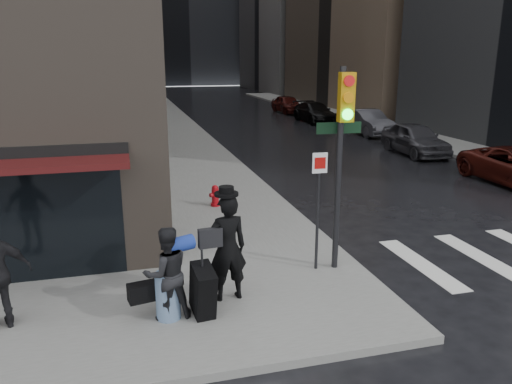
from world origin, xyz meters
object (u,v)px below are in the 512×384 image
man_jeans (166,273)px  traffic_light (340,143)px  parked_car_3 (315,112)px  parked_car_1 (415,139)px  parked_car_4 (288,104)px  man_overcoat (222,255)px  fire_hydrant (215,197)px  parked_car_2 (367,122)px

man_jeans → traffic_light: (3.67, 1.17, 1.90)m
traffic_light → parked_car_3: size_ratio=0.89×
parked_car_1 → parked_car_4: 18.80m
man_overcoat → parked_car_1: (11.95, 12.62, -0.34)m
fire_hydrant → parked_car_4: bearing=66.9°
man_jeans → traffic_light: traffic_light is taller
man_overcoat → traffic_light: size_ratio=0.53×
traffic_light → parked_car_3: 26.07m
traffic_light → parked_car_2: (10.04, 18.05, -2.15)m
traffic_light → parked_car_3: (9.14, 24.31, -2.20)m
fire_hydrant → parked_car_3: parked_car_3 is taller
parked_car_3 → parked_car_4: bearing=88.2°
man_jeans → parked_car_2: man_jeans is taller
man_jeans → man_overcoat: bearing=-173.7°
parked_car_3 → traffic_light: bearing=-112.1°
man_jeans → parked_car_3: size_ratio=0.35×
fire_hydrant → man_overcoat: bearing=-99.2°
fire_hydrant → parked_car_1: parked_car_1 is taller
parked_car_1 → parked_car_2: (0.71, 6.27, -0.01)m
man_overcoat → fire_hydrant: (0.99, 6.13, -0.65)m
man_jeans → traffic_light: bearing=-173.5°
traffic_light → parked_car_1: traffic_light is taller
man_overcoat → traffic_light: 3.29m
man_overcoat → parked_car_1: 17.39m
parked_car_2 → parked_car_3: bearing=97.8°
parked_car_2 → man_overcoat: bearing=-124.2°
fire_hydrant → parked_car_2: parked_car_2 is taller
fire_hydrant → parked_car_1: size_ratio=0.15×
parked_car_4 → man_jeans: bearing=-114.8°
parked_car_4 → parked_car_2: bearing=-88.9°
fire_hydrant → man_jeans: bearing=-107.5°
man_jeans → parked_car_4: size_ratio=0.40×
traffic_light → parked_car_4: 32.00m
fire_hydrant → parked_car_1: 12.74m
traffic_light → fire_hydrant: traffic_light is taller
parked_car_1 → parked_car_2: bearing=86.5°
man_jeans → fire_hydrant: (2.04, 6.46, -0.55)m
fire_hydrant → parked_car_2: 17.29m
traffic_light → parked_car_4: (9.18, 30.58, -2.18)m
parked_car_2 → parked_car_3: 6.33m
fire_hydrant → parked_car_4: size_ratio=0.16×
man_overcoat → parked_car_1: man_overcoat is taller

